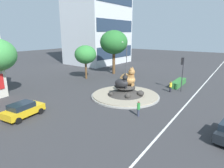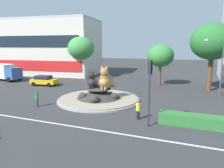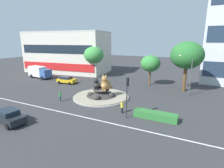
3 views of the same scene
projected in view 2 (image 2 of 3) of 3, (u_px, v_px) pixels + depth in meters
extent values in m
plane|color=#333335|center=(99.00, 100.00, 23.62)|extent=(160.00, 160.00, 0.00)
cube|color=silver|center=(58.00, 124.00, 16.43)|extent=(112.00, 0.20, 0.01)
cylinder|color=gray|center=(99.00, 100.00, 23.60)|extent=(9.40, 9.40, 0.18)
cylinder|color=gray|center=(99.00, 98.00, 23.57)|extent=(9.02, 9.02, 0.15)
cone|color=#33302D|center=(99.00, 93.00, 23.46)|extent=(4.95, 4.95, 1.09)
cylinder|color=#33302D|center=(99.00, 89.00, 23.37)|extent=(2.72, 2.72, 0.12)
ellipsoid|color=#33302D|center=(114.00, 96.00, 22.77)|extent=(0.91, 0.76, 0.73)
ellipsoid|color=#33302D|center=(111.00, 93.00, 24.59)|extent=(0.58, 0.60, 0.46)
ellipsoid|color=#33302D|center=(91.00, 92.00, 25.24)|extent=(0.63, 0.69, 0.51)
ellipsoid|color=#33302D|center=(83.00, 96.00, 22.83)|extent=(0.95, 0.71, 0.76)
ellipsoid|color=#33302D|center=(94.00, 99.00, 21.39)|extent=(0.99, 0.95, 0.79)
ellipsoid|color=black|center=(92.00, 82.00, 23.64)|extent=(1.56, 2.01, 1.29)
cylinder|color=black|center=(92.00, 81.00, 23.27)|extent=(1.03, 1.03, 0.81)
sphere|color=black|center=(91.00, 75.00, 23.02)|extent=(0.71, 0.71, 0.71)
torus|color=black|center=(96.00, 85.00, 24.42)|extent=(0.91, 0.91, 0.16)
cone|color=black|center=(93.00, 72.00, 22.93)|extent=(0.36, 0.36, 0.29)
cone|color=black|center=(89.00, 72.00, 22.96)|extent=(0.36, 0.36, 0.29)
cylinder|color=black|center=(92.00, 87.00, 23.09)|extent=(0.23, 0.23, 0.32)
cylinder|color=black|center=(90.00, 87.00, 23.12)|extent=(0.23, 0.23, 0.32)
ellipsoid|color=#9E703D|center=(106.00, 81.00, 23.09)|extent=(1.59, 2.39, 1.69)
cylinder|color=#9E703D|center=(105.00, 80.00, 22.62)|extent=(1.15, 1.15, 1.05)
sphere|color=#9E703D|center=(104.00, 72.00, 22.29)|extent=(0.93, 0.93, 0.93)
torus|color=#9E703D|center=(112.00, 86.00, 23.98)|extent=(0.99, 0.99, 0.21)
cone|color=#9E703D|center=(106.00, 67.00, 22.12)|extent=(0.40, 0.40, 0.38)
cone|color=#9E703D|center=(102.00, 67.00, 22.27)|extent=(0.40, 0.40, 0.38)
cylinder|color=#9E703D|center=(105.00, 88.00, 22.35)|extent=(0.30, 0.30, 0.42)
cylinder|color=#9E703D|center=(102.00, 88.00, 22.47)|extent=(0.30, 0.30, 0.42)
cylinder|color=#2D2D33|center=(149.00, 94.00, 15.50)|extent=(0.14, 0.14, 5.12)
cube|color=black|center=(150.00, 67.00, 15.34)|extent=(0.34, 0.27, 1.05)
sphere|color=#360606|center=(151.00, 63.00, 15.35)|extent=(0.18, 0.18, 0.18)
sphere|color=orange|center=(150.00, 67.00, 15.41)|extent=(0.18, 0.18, 0.18)
sphere|color=black|center=(150.00, 71.00, 15.47)|extent=(0.18, 0.18, 0.18)
cube|color=beige|center=(44.00, 48.00, 46.60)|extent=(25.15, 13.70, 11.36)
cube|color=red|center=(29.00, 65.00, 41.84)|extent=(23.01, 2.58, 2.05)
cube|color=#19232D|center=(28.00, 42.00, 40.99)|extent=(22.05, 2.44, 2.27)
cube|color=#B2B2AD|center=(42.00, 21.00, 45.52)|extent=(25.15, 13.70, 0.50)
cube|color=#2D7033|center=(193.00, 120.00, 15.98)|extent=(5.23, 1.20, 0.90)
cylinder|color=brown|center=(82.00, 69.00, 39.41)|extent=(0.56, 0.56, 3.78)
ellipsoid|color=#3D8E42|center=(81.00, 48.00, 38.70)|extent=(5.02, 5.02, 4.27)
cylinder|color=brown|center=(160.00, 76.00, 32.49)|extent=(0.38, 0.38, 3.04)
ellipsoid|color=#337F38|center=(161.00, 56.00, 31.92)|extent=(4.08, 4.08, 3.47)
cylinder|color=brown|center=(210.00, 75.00, 28.32)|extent=(0.62, 0.62, 4.43)
ellipsoid|color=#286B2D|center=(213.00, 41.00, 27.49)|extent=(5.83, 5.83, 4.96)
cylinder|color=#4C4C51|center=(222.00, 67.00, 25.34)|extent=(0.16, 0.16, 7.09)
cylinder|color=#4C4C51|center=(216.00, 39.00, 25.01)|extent=(1.95, 0.20, 0.10)
cube|color=silver|center=(207.00, 40.00, 25.32)|extent=(0.50, 0.24, 0.16)
cylinder|color=black|center=(138.00, 115.00, 17.45)|extent=(0.28, 0.28, 0.76)
cylinder|color=yellow|center=(138.00, 107.00, 17.32)|extent=(0.38, 0.38, 0.66)
sphere|color=brown|center=(138.00, 102.00, 17.24)|extent=(0.22, 0.22, 0.22)
cylinder|color=#33384C|center=(37.00, 103.00, 21.10)|extent=(0.24, 0.24, 0.78)
cylinder|color=#288C38|center=(37.00, 96.00, 20.97)|extent=(0.33, 0.33, 0.68)
sphere|color=brown|center=(37.00, 92.00, 20.89)|extent=(0.22, 0.22, 0.22)
cube|color=gold|center=(44.00, 81.00, 32.48)|extent=(4.29, 2.30, 0.70)
cube|color=#19232D|center=(43.00, 77.00, 32.42)|extent=(2.47, 1.88, 0.54)
cylinder|color=black|center=(55.00, 83.00, 33.09)|extent=(0.66, 0.29, 0.64)
cylinder|color=black|center=(49.00, 85.00, 31.32)|extent=(0.66, 0.29, 0.64)
cylinder|color=black|center=(41.00, 82.00, 33.78)|extent=(0.66, 0.29, 0.64)
cylinder|color=black|center=(34.00, 84.00, 32.00)|extent=(0.66, 0.29, 0.64)
cube|color=#335693|center=(14.00, 73.00, 36.07)|extent=(2.32, 2.40, 1.98)
cube|color=silver|center=(1.00, 71.00, 37.63)|extent=(5.04, 2.76, 2.47)
cylinder|color=black|center=(20.00, 78.00, 37.14)|extent=(0.93, 0.41, 0.90)
cylinder|color=black|center=(9.00, 80.00, 35.29)|extent=(0.93, 0.41, 0.90)
cylinder|color=black|center=(4.00, 76.00, 39.26)|extent=(0.93, 0.41, 0.90)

